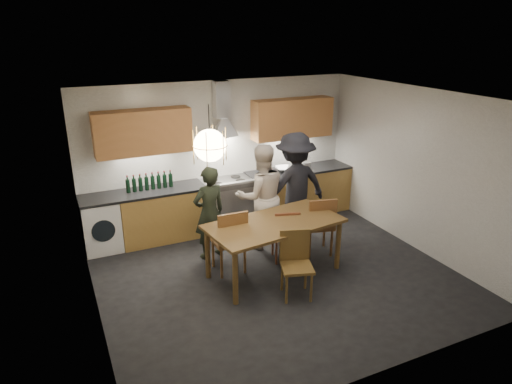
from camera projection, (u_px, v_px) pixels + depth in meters
name	position (u px, v px, depth m)	size (l,w,h in m)	color
ground	(276.00, 275.00, 6.75)	(5.00, 5.00, 0.00)	black
room_shell	(278.00, 164.00, 6.16)	(5.02, 4.52, 2.61)	white
counter_run	(229.00, 203.00, 8.26)	(5.00, 0.62, 0.90)	tan
range_stove	(227.00, 204.00, 8.25)	(0.90, 0.60, 0.92)	silver
wall_fixtures	(223.00, 124.00, 7.86)	(4.30, 0.54, 1.10)	tan
pendant_lamp	(210.00, 146.00, 5.54)	(0.43, 0.43, 0.70)	black
dining_table	(274.00, 228.00, 6.57)	(2.06, 1.22, 0.82)	brown
chair_back_left	(231.00, 238.00, 6.62)	(0.46, 0.46, 1.00)	brown
chair_back_mid	(286.00, 233.00, 6.98)	(0.48, 0.48, 0.86)	brown
chair_back_right	(320.00, 223.00, 7.16)	(0.54, 0.54, 0.98)	brown
chair_front	(296.00, 259.00, 6.13)	(0.52, 0.52, 0.91)	brown
person_left	(209.00, 213.00, 7.05)	(0.54, 0.36, 1.49)	black
person_mid	(261.00, 197.00, 7.38)	(0.84, 0.66, 1.74)	beige
person_right	(294.00, 186.00, 7.70)	(1.19, 0.68, 1.84)	black
mixing_bowl	(284.00, 169.00, 8.54)	(0.34, 0.34, 0.08)	#AEAEB1
stock_pot	(306.00, 166.00, 8.68)	(0.19, 0.19, 0.13)	#B9B9BC
wine_bottles	(150.00, 181.00, 7.56)	(0.78, 0.07, 0.29)	black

